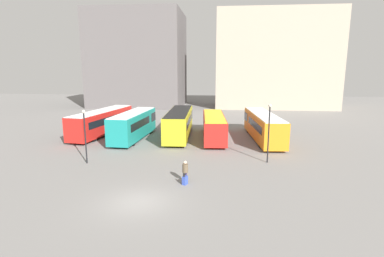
{
  "coord_description": "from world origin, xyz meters",
  "views": [
    {
      "loc": [
        5.12,
        -17.31,
        8.27
      ],
      "look_at": [
        1.94,
        14.86,
        1.88
      ],
      "focal_mm": 28.0,
      "sensor_mm": 36.0,
      "label": 1
    }
  ],
  "objects_px": {
    "traveler": "(185,169)",
    "suitcase": "(185,180)",
    "bus_3": "(214,126)",
    "lamp_post_0": "(85,132)",
    "lamp_post_1": "(269,128)",
    "bus_0": "(103,121)",
    "bus_4": "(263,125)",
    "bus_1": "(134,124)",
    "bus_2": "(179,123)"
  },
  "relations": [
    {
      "from": "bus_2",
      "to": "bus_3",
      "type": "distance_m",
      "value": 4.39
    },
    {
      "from": "bus_0",
      "to": "lamp_post_1",
      "type": "relative_size",
      "value": 2.37
    },
    {
      "from": "bus_0",
      "to": "suitcase",
      "type": "relative_size",
      "value": 13.94
    },
    {
      "from": "lamp_post_0",
      "to": "lamp_post_1",
      "type": "xyz_separation_m",
      "value": [
        16.15,
        1.81,
        0.26
      ]
    },
    {
      "from": "lamp_post_0",
      "to": "traveler",
      "type": "bearing_deg",
      "value": -21.29
    },
    {
      "from": "traveler",
      "to": "lamp_post_1",
      "type": "height_order",
      "value": "lamp_post_1"
    },
    {
      "from": "bus_1",
      "to": "bus_3",
      "type": "bearing_deg",
      "value": -80.47
    },
    {
      "from": "bus_1",
      "to": "lamp_post_1",
      "type": "height_order",
      "value": "lamp_post_1"
    },
    {
      "from": "bus_2",
      "to": "suitcase",
      "type": "distance_m",
      "value": 16.09
    },
    {
      "from": "bus_0",
      "to": "bus_3",
      "type": "distance_m",
      "value": 14.42
    },
    {
      "from": "traveler",
      "to": "suitcase",
      "type": "relative_size",
      "value": 1.8
    },
    {
      "from": "bus_0",
      "to": "bus_1",
      "type": "distance_m",
      "value": 5.24
    },
    {
      "from": "bus_2",
      "to": "bus_4",
      "type": "distance_m",
      "value": 10.22
    },
    {
      "from": "bus_3",
      "to": "traveler",
      "type": "relative_size",
      "value": 6.81
    },
    {
      "from": "bus_2",
      "to": "lamp_post_1",
      "type": "relative_size",
      "value": 2.28
    },
    {
      "from": "bus_1",
      "to": "lamp_post_1",
      "type": "xyz_separation_m",
      "value": [
        14.71,
        -8.11,
        1.39
      ]
    },
    {
      "from": "bus_2",
      "to": "lamp_post_1",
      "type": "xyz_separation_m",
      "value": [
        9.43,
        -9.85,
        1.37
      ]
    },
    {
      "from": "bus_3",
      "to": "lamp_post_0",
      "type": "height_order",
      "value": "lamp_post_0"
    },
    {
      "from": "lamp_post_1",
      "to": "bus_1",
      "type": "bearing_deg",
      "value": 151.14
    },
    {
      "from": "traveler",
      "to": "lamp_post_0",
      "type": "xyz_separation_m",
      "value": [
        -9.33,
        3.64,
        1.92
      ]
    },
    {
      "from": "bus_3",
      "to": "suitcase",
      "type": "xyz_separation_m",
      "value": [
        -1.68,
        -15.11,
        -1.26
      ]
    },
    {
      "from": "bus_0",
      "to": "bus_3",
      "type": "xyz_separation_m",
      "value": [
        14.38,
        -1.15,
        -0.13
      ]
    },
    {
      "from": "bus_2",
      "to": "bus_3",
      "type": "bearing_deg",
      "value": -101.52
    },
    {
      "from": "traveler",
      "to": "suitcase",
      "type": "height_order",
      "value": "traveler"
    },
    {
      "from": "bus_3",
      "to": "lamp_post_1",
      "type": "xyz_separation_m",
      "value": [
        5.1,
        -9.15,
        1.57
      ]
    },
    {
      "from": "bus_3",
      "to": "suitcase",
      "type": "relative_size",
      "value": 12.29
    },
    {
      "from": "bus_0",
      "to": "traveler",
      "type": "relative_size",
      "value": 7.73
    },
    {
      "from": "bus_1",
      "to": "bus_3",
      "type": "distance_m",
      "value": 9.67
    },
    {
      "from": "bus_4",
      "to": "lamp_post_0",
      "type": "height_order",
      "value": "lamp_post_0"
    },
    {
      "from": "bus_0",
      "to": "bus_2",
      "type": "relative_size",
      "value": 1.04
    },
    {
      "from": "bus_1",
      "to": "lamp_post_0",
      "type": "height_order",
      "value": "lamp_post_0"
    },
    {
      "from": "bus_1",
      "to": "bus_4",
      "type": "height_order",
      "value": "bus_1"
    },
    {
      "from": "bus_0",
      "to": "suitcase",
      "type": "xyz_separation_m",
      "value": [
        12.69,
        -16.26,
        -1.39
      ]
    },
    {
      "from": "traveler",
      "to": "bus_0",
      "type": "bearing_deg",
      "value": 63.13
    },
    {
      "from": "suitcase",
      "to": "lamp_post_1",
      "type": "xyz_separation_m",
      "value": [
        6.78,
        5.96,
        2.83
      ]
    },
    {
      "from": "traveler",
      "to": "bus_1",
      "type": "bearing_deg",
      "value": 54.56
    },
    {
      "from": "bus_1",
      "to": "bus_2",
      "type": "relative_size",
      "value": 0.87
    },
    {
      "from": "suitcase",
      "to": "lamp_post_1",
      "type": "relative_size",
      "value": 0.17
    },
    {
      "from": "bus_3",
      "to": "bus_2",
      "type": "bearing_deg",
      "value": 76.96
    },
    {
      "from": "bus_4",
      "to": "bus_2",
      "type": "bearing_deg",
      "value": 82.31
    },
    {
      "from": "bus_0",
      "to": "bus_4",
      "type": "relative_size",
      "value": 0.99
    },
    {
      "from": "lamp_post_1",
      "to": "lamp_post_0",
      "type": "bearing_deg",
      "value": -173.6
    },
    {
      "from": "lamp_post_1",
      "to": "bus_3",
      "type": "bearing_deg",
      "value": 119.12
    },
    {
      "from": "bus_1",
      "to": "bus_3",
      "type": "relative_size",
      "value": 0.95
    },
    {
      "from": "bus_3",
      "to": "bus_4",
      "type": "bearing_deg",
      "value": -92.22
    },
    {
      "from": "bus_0",
      "to": "bus_3",
      "type": "relative_size",
      "value": 1.13
    },
    {
      "from": "bus_3",
      "to": "lamp_post_0",
      "type": "xyz_separation_m",
      "value": [
        -11.05,
        -10.96,
        1.31
      ]
    },
    {
      "from": "bus_1",
      "to": "traveler",
      "type": "height_order",
      "value": "bus_1"
    },
    {
      "from": "lamp_post_0",
      "to": "lamp_post_1",
      "type": "bearing_deg",
      "value": 6.4
    },
    {
      "from": "suitcase",
      "to": "bus_0",
      "type": "bearing_deg",
      "value": 62.32
    }
  ]
}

